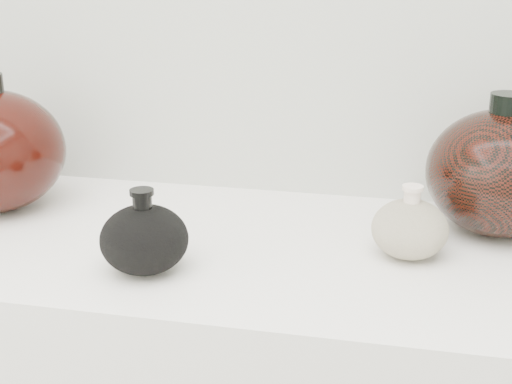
# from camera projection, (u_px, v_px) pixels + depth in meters

# --- Properties ---
(black_gourd_vase) EXTENTS (0.15, 0.15, 0.12)m
(black_gourd_vase) POSITION_uv_depth(u_px,v_px,m) (144.00, 239.00, 0.97)
(black_gourd_vase) COLOR black
(black_gourd_vase) RESTS_ON display_counter
(cream_gourd_vase) EXTENTS (0.14, 0.14, 0.11)m
(cream_gourd_vase) POSITION_uv_depth(u_px,v_px,m) (410.00, 228.00, 1.02)
(cream_gourd_vase) COLOR #C5B19A
(cream_gourd_vase) RESTS_ON display_counter
(right_round_pot) EXTENTS (0.28, 0.28, 0.22)m
(right_round_pot) POSITION_uv_depth(u_px,v_px,m) (502.00, 172.00, 1.09)
(right_round_pot) COLOR black
(right_round_pot) RESTS_ON display_counter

